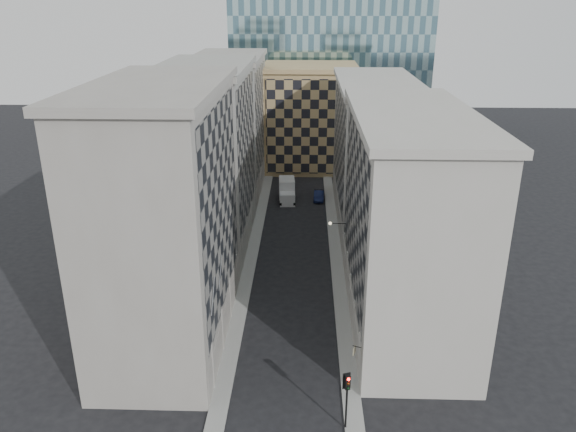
# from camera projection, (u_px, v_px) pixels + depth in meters

# --- Properties ---
(ground) EXTENTS (260.00, 260.00, 0.00)m
(ground) POSITION_uv_depth(u_px,v_px,m) (285.00, 413.00, 43.54)
(ground) COLOR black
(ground) RESTS_ON ground
(sidewalk_west) EXTENTS (1.50, 100.00, 0.15)m
(sidewalk_west) POSITION_uv_depth(u_px,v_px,m) (253.00, 249.00, 71.58)
(sidewalk_west) COLOR gray
(sidewalk_west) RESTS_ON ground
(sidewalk_east) EXTENTS (1.50, 100.00, 0.15)m
(sidewalk_east) POSITION_uv_depth(u_px,v_px,m) (335.00, 250.00, 71.26)
(sidewalk_east) COLOR gray
(sidewalk_east) RESTS_ON ground
(bldg_left_a) EXTENTS (10.80, 22.80, 23.70)m
(bldg_left_a) POSITION_uv_depth(u_px,v_px,m) (167.00, 218.00, 49.78)
(bldg_left_a) COLOR gray
(bldg_left_a) RESTS_ON ground
(bldg_left_b) EXTENTS (10.80, 22.80, 22.70)m
(bldg_left_b) POSITION_uv_depth(u_px,v_px,m) (208.00, 157.00, 70.43)
(bldg_left_b) COLOR gray
(bldg_left_b) RESTS_ON ground
(bldg_left_c) EXTENTS (10.80, 22.80, 21.70)m
(bldg_left_c) POSITION_uv_depth(u_px,v_px,m) (231.00, 124.00, 91.07)
(bldg_left_c) COLOR gray
(bldg_left_c) RESTS_ON ground
(bldg_right_a) EXTENTS (10.80, 26.80, 20.70)m
(bldg_right_a) POSITION_uv_depth(u_px,v_px,m) (405.00, 220.00, 53.39)
(bldg_right_a) COLOR #ACA99E
(bldg_right_a) RESTS_ON ground
(bldg_right_b) EXTENTS (10.80, 28.80, 19.70)m
(bldg_right_b) POSITION_uv_depth(u_px,v_px,m) (374.00, 151.00, 78.68)
(bldg_right_b) COLOR #ACA99E
(bldg_right_b) RESTS_ON ground
(tan_block) EXTENTS (16.80, 14.80, 18.80)m
(tan_block) POSITION_uv_depth(u_px,v_px,m) (310.00, 117.00, 103.19)
(tan_block) COLOR tan
(tan_block) RESTS_ON ground
(church_tower) EXTENTS (7.20, 7.20, 51.50)m
(church_tower) POSITION_uv_depth(u_px,v_px,m) (301.00, 14.00, 109.96)
(church_tower) COLOR #2B2721
(church_tower) RESTS_ON ground
(flagpoles_left) EXTENTS (0.10, 6.33, 2.33)m
(flagpoles_left) POSITION_uv_depth(u_px,v_px,m) (217.00, 284.00, 46.37)
(flagpoles_left) COLOR gray
(flagpoles_left) RESTS_ON ground
(bracket_lamp) EXTENTS (1.98, 0.36, 0.36)m
(bracket_lamp) POSITION_uv_depth(u_px,v_px,m) (332.00, 223.00, 63.46)
(bracket_lamp) COLOR black
(bracket_lamp) RESTS_ON ground
(traffic_light) EXTENTS (0.58, 0.57, 4.72)m
(traffic_light) POSITION_uv_depth(u_px,v_px,m) (347.00, 390.00, 40.72)
(traffic_light) COLOR black
(traffic_light) RESTS_ON sidewalk_east
(box_truck) EXTENTS (2.80, 6.13, 3.29)m
(box_truck) POSITION_uv_depth(u_px,v_px,m) (287.00, 191.00, 88.51)
(box_truck) COLOR silver
(box_truck) RESTS_ON ground
(dark_car) EXTENTS (1.75, 4.52, 1.47)m
(dark_car) POSITION_uv_depth(u_px,v_px,m) (319.00, 196.00, 88.80)
(dark_car) COLOR #0F1738
(dark_car) RESTS_ON ground
(shop_sign) EXTENTS (0.70, 0.62, 0.71)m
(shop_sign) POSITION_uv_depth(u_px,v_px,m) (355.00, 350.00, 44.76)
(shop_sign) COLOR black
(shop_sign) RESTS_ON ground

